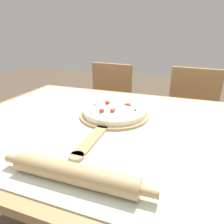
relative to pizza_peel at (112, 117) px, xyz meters
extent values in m
cube|color=#A87F51|center=(0.00, -0.06, -0.03)|extent=(1.38, 1.01, 0.03)
cylinder|color=#A87F51|center=(-0.63, 0.39, -0.41)|extent=(0.06, 0.06, 0.74)
cube|color=silver|center=(0.00, -0.06, -0.01)|extent=(1.30, 0.93, 0.00)
cylinder|color=tan|center=(0.00, 0.03, 0.00)|extent=(0.33, 0.33, 0.01)
cube|color=tan|center=(0.00, -0.23, 0.00)|extent=(0.04, 0.23, 0.01)
cylinder|color=tan|center=(0.00, -0.34, 0.00)|extent=(0.05, 0.05, 0.01)
cylinder|color=beige|center=(0.00, 0.03, 0.01)|extent=(0.30, 0.30, 0.02)
torus|color=beige|center=(0.00, 0.03, 0.02)|extent=(0.30, 0.30, 0.02)
cylinder|color=white|center=(0.00, 0.03, 0.02)|extent=(0.26, 0.26, 0.00)
ellipsoid|color=red|center=(-0.04, -0.02, 0.03)|extent=(0.03, 0.03, 0.01)
ellipsoid|color=red|center=(-0.06, 0.10, 0.03)|extent=(0.03, 0.03, 0.02)
ellipsoid|color=red|center=(0.00, 0.00, 0.03)|extent=(0.02, 0.02, 0.01)
ellipsoid|color=red|center=(0.05, 0.11, 0.03)|extent=(0.02, 0.02, 0.01)
cube|color=#387533|center=(0.10, 0.05, 0.03)|extent=(0.01, 0.01, 0.01)
cube|color=#387533|center=(-0.04, -0.05, 0.03)|extent=(0.01, 0.01, 0.01)
cube|color=#387533|center=(0.06, 0.10, 0.03)|extent=(0.01, 0.01, 0.01)
cube|color=#387533|center=(-0.08, -0.06, 0.03)|extent=(0.01, 0.01, 0.01)
cube|color=#387533|center=(0.03, 0.11, 0.03)|extent=(0.01, 0.01, 0.01)
cube|color=#387533|center=(-0.11, 0.05, 0.03)|extent=(0.01, 0.01, 0.01)
cube|color=#387533|center=(0.01, 0.03, 0.03)|extent=(0.01, 0.01, 0.01)
cube|color=#387533|center=(0.00, 0.03, 0.03)|extent=(0.00, 0.01, 0.01)
cylinder|color=tan|center=(0.05, -0.44, 0.02)|extent=(0.35, 0.06, 0.06)
cylinder|color=tan|center=(-0.15, -0.44, 0.02)|extent=(0.05, 0.03, 0.03)
cylinder|color=tan|center=(0.25, -0.44, 0.02)|extent=(0.05, 0.03, 0.03)
cube|color=#A37547|center=(-0.33, 0.69, -0.34)|extent=(0.44, 0.44, 0.02)
cube|color=#A37547|center=(-0.31, 0.87, -0.11)|extent=(0.38, 0.08, 0.44)
cylinder|color=#A37547|center=(-0.51, 0.55, -0.56)|extent=(0.04, 0.04, 0.43)
cylinder|color=#A37547|center=(-0.19, 0.51, -0.56)|extent=(0.04, 0.04, 0.43)
cylinder|color=#A37547|center=(-0.47, 0.86, -0.56)|extent=(0.04, 0.04, 0.43)
cylinder|color=#A37547|center=(-0.16, 0.83, -0.56)|extent=(0.04, 0.04, 0.43)
cube|color=#A37547|center=(0.37, 0.69, -0.34)|extent=(0.44, 0.44, 0.02)
cube|color=#A37547|center=(0.39, 0.87, -0.11)|extent=(0.38, 0.08, 0.44)
cylinder|color=#A37547|center=(0.20, 0.55, -0.56)|extent=(0.04, 0.04, 0.43)
cylinder|color=#A37547|center=(0.51, 0.51, -0.56)|extent=(0.04, 0.04, 0.43)
cylinder|color=#A37547|center=(0.23, 0.87, -0.56)|extent=(0.04, 0.04, 0.43)
cylinder|color=#A37547|center=(0.55, 0.83, -0.56)|extent=(0.04, 0.04, 0.43)
camera|label=1|loc=(0.29, -0.81, 0.37)|focal=32.00mm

